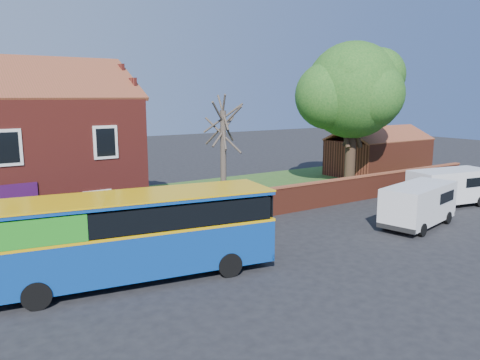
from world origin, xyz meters
TOP-DOWN VIEW (x-y plane):
  - ground at (0.00, 0.00)m, footprint 120.00×120.00m
  - pavement at (-7.00, 5.75)m, footprint 18.00×3.50m
  - kerb at (-7.00, 4.00)m, footprint 18.00×0.15m
  - grass_strip at (13.00, 13.00)m, footprint 26.00×12.00m
  - boundary_wall at (13.00, 7.00)m, footprint 22.00×0.38m
  - outbuilding at (22.00, 13.00)m, footprint 8.20×5.06m
  - bus at (-4.12, 2.45)m, footprint 10.66×4.25m
  - van_near at (11.05, 1.09)m, footprint 5.27×2.99m
  - van_far at (16.55, 2.89)m, footprint 5.36×2.89m
  - large_tree at (15.69, 10.37)m, footprint 8.54×6.76m
  - bare_tree at (4.06, 8.86)m, footprint 2.40×2.86m

SIDE VIEW (x-z plane):
  - ground at x=0.00m, z-range 0.00..0.00m
  - grass_strip at x=13.00m, z-range 0.00..0.04m
  - pavement at x=-7.00m, z-range 0.00..0.12m
  - kerb at x=-7.00m, z-range 0.00..0.14m
  - boundary_wall at x=13.00m, z-range 0.01..1.61m
  - van_near at x=11.05m, z-range 0.13..2.31m
  - van_far at x=16.55m, z-range 0.13..2.37m
  - outbuilding at x=22.00m, z-range -0.48..3.69m
  - bus at x=-4.12m, z-range 0.21..3.38m
  - bare_tree at x=4.06m, z-range 0.08..6.48m
  - large_tree at x=15.69m, z-range 1.61..12.03m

